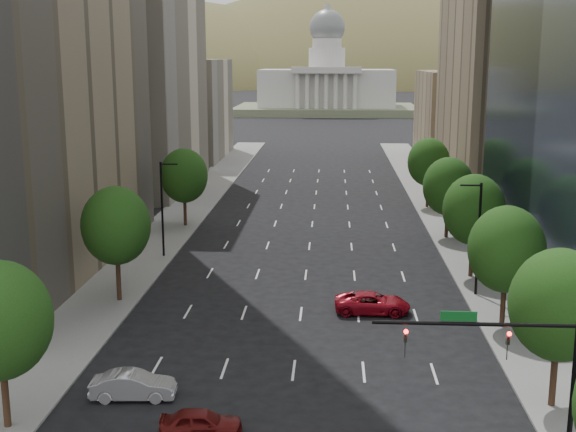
% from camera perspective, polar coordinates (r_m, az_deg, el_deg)
% --- Properties ---
extents(sidewalk_left, '(6.00, 200.00, 0.15)m').
position_cam_1_polar(sidewalk_left, '(66.50, -12.13, -4.14)').
color(sidewalk_left, slate).
rests_on(sidewalk_left, ground).
extents(sidewalk_right, '(6.00, 200.00, 0.15)m').
position_cam_1_polar(sidewalk_right, '(65.49, 15.10, -4.54)').
color(sidewalk_right, slate).
rests_on(sidewalk_right, ground).
extents(midrise_cream_left, '(14.00, 30.00, 35.00)m').
position_cam_1_polar(midrise_cream_left, '(107.94, -11.37, 11.39)').
color(midrise_cream_left, beige).
rests_on(midrise_cream_left, ground).
extents(filler_left, '(14.00, 26.00, 18.00)m').
position_cam_1_polar(filler_left, '(140.43, -7.81, 8.13)').
color(filler_left, beige).
rests_on(filler_left, ground).
extents(parking_tan_right, '(14.00, 30.00, 30.00)m').
position_cam_1_polar(parking_tan_right, '(104.07, 16.35, 9.75)').
color(parking_tan_right, '#8C7759').
rests_on(parking_tan_right, ground).
extents(filler_right, '(14.00, 26.00, 16.00)m').
position_cam_1_polar(filler_right, '(136.79, 13.14, 7.41)').
color(filler_right, '#8C7759').
rests_on(filler_right, ground).
extents(tree_right_1, '(5.20, 5.20, 8.75)m').
position_cam_1_polar(tree_right_1, '(41.26, 20.08, -6.43)').
color(tree_right_1, '#382316').
rests_on(tree_right_1, ground).
extents(tree_right_2, '(5.20, 5.20, 8.61)m').
position_cam_1_polar(tree_right_2, '(52.43, 16.40, -2.47)').
color(tree_right_2, '#382316').
rests_on(tree_right_2, ground).
extents(tree_right_3, '(5.20, 5.20, 8.89)m').
position_cam_1_polar(tree_right_3, '(63.82, 14.06, 0.47)').
color(tree_right_3, '#382316').
rests_on(tree_right_3, ground).
extents(tree_right_4, '(5.20, 5.20, 8.46)m').
position_cam_1_polar(tree_right_4, '(77.47, 12.19, 2.23)').
color(tree_right_4, '#382316').
rests_on(tree_right_4, ground).
extents(tree_right_5, '(5.20, 5.20, 8.75)m').
position_cam_1_polar(tree_right_5, '(93.09, 10.74, 4.08)').
color(tree_right_5, '#382316').
rests_on(tree_right_5, ground).
extents(tree_left_1, '(5.20, 5.20, 8.97)m').
position_cam_1_polar(tree_left_1, '(57.20, -13.05, -0.73)').
color(tree_left_1, '#382316').
rests_on(tree_left_1, ground).
extents(tree_left_2, '(5.20, 5.20, 8.68)m').
position_cam_1_polar(tree_left_2, '(82.07, -7.97, 3.08)').
color(tree_left_2, '#382316').
rests_on(tree_left_2, ground).
extents(streetlight_rn, '(1.70, 0.20, 9.00)m').
position_cam_1_polar(streetlight_rn, '(59.14, 14.34, -1.49)').
color(streetlight_rn, black).
rests_on(streetlight_rn, ground).
extents(streetlight_ln, '(1.70, 0.20, 9.00)m').
position_cam_1_polar(streetlight_ln, '(69.59, -9.58, 0.72)').
color(streetlight_ln, black).
rests_on(streetlight_ln, ground).
extents(traffic_signal, '(9.12, 0.40, 7.38)m').
position_cam_1_polar(traffic_signal, '(35.11, 17.27, -10.48)').
color(traffic_signal, black).
rests_on(traffic_signal, ground).
extents(capitol, '(60.00, 40.00, 35.20)m').
position_cam_1_polar(capitol, '(251.38, 2.97, 9.81)').
color(capitol, '#596647').
rests_on(capitol, ground).
extents(foothills, '(720.00, 413.00, 263.00)m').
position_cam_1_polar(foothills, '(604.35, 6.53, 6.64)').
color(foothills, brown).
rests_on(foothills, ground).
extents(car_maroon, '(4.21, 1.98, 1.39)m').
position_cam_1_polar(car_maroon, '(38.21, -6.70, -15.48)').
color(car_maroon, '#530E0D').
rests_on(car_maroon, ground).
extents(car_silver, '(4.74, 1.96, 1.53)m').
position_cam_1_polar(car_silver, '(42.50, -11.79, -12.60)').
color(car_silver, '#AAAAAF').
rests_on(car_silver, ground).
extents(car_red_far, '(5.52, 2.57, 1.53)m').
position_cam_1_polar(car_red_far, '(54.99, 6.48, -6.63)').
color(car_red_far, maroon).
rests_on(car_red_far, ground).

